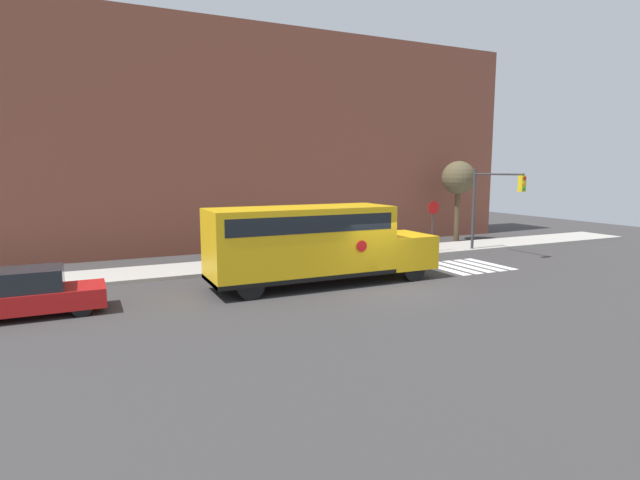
{
  "coord_description": "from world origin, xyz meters",
  "views": [
    {
      "loc": [
        -10.32,
        -16.07,
        4.56
      ],
      "look_at": [
        -1.69,
        2.11,
        1.72
      ],
      "focal_mm": 28.0,
      "sensor_mm": 36.0,
      "label": 1
    }
  ],
  "objects_px": {
    "stop_sign": "(433,219)",
    "tree_near_sidewalk": "(458,179)",
    "school_bus": "(313,241)",
    "traffic_light": "(491,198)",
    "parked_car": "(27,293)"
  },
  "relations": [
    {
      "from": "stop_sign",
      "to": "parked_car",
      "type": "bearing_deg",
      "value": -168.22
    },
    {
      "from": "parked_car",
      "to": "tree_near_sidewalk",
      "type": "xyz_separation_m",
      "value": [
        23.35,
        7.35,
        3.22
      ]
    },
    {
      "from": "school_bus",
      "to": "parked_car",
      "type": "xyz_separation_m",
      "value": [
        -9.83,
        -0.04,
        -1.03
      ]
    },
    {
      "from": "stop_sign",
      "to": "tree_near_sidewalk",
      "type": "distance_m",
      "value": 6.12
    },
    {
      "from": "school_bus",
      "to": "tree_near_sidewalk",
      "type": "xyz_separation_m",
      "value": [
        13.52,
        7.3,
        2.19
      ]
    },
    {
      "from": "parked_car",
      "to": "traffic_light",
      "type": "bearing_deg",
      "value": 6.81
    },
    {
      "from": "traffic_light",
      "to": "tree_near_sidewalk",
      "type": "height_order",
      "value": "tree_near_sidewalk"
    },
    {
      "from": "school_bus",
      "to": "stop_sign",
      "type": "height_order",
      "value": "school_bus"
    },
    {
      "from": "parked_car",
      "to": "stop_sign",
      "type": "distance_m",
      "value": 19.17
    },
    {
      "from": "school_bus",
      "to": "stop_sign",
      "type": "bearing_deg",
      "value": 23.49
    },
    {
      "from": "parked_car",
      "to": "traffic_light",
      "type": "relative_size",
      "value": 0.94
    },
    {
      "from": "parked_car",
      "to": "stop_sign",
      "type": "height_order",
      "value": "stop_sign"
    },
    {
      "from": "tree_near_sidewalk",
      "to": "parked_car",
      "type": "bearing_deg",
      "value": -162.54
    },
    {
      "from": "stop_sign",
      "to": "traffic_light",
      "type": "distance_m",
      "value": 3.27
    },
    {
      "from": "school_bus",
      "to": "traffic_light",
      "type": "relative_size",
      "value": 2.04
    }
  ]
}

